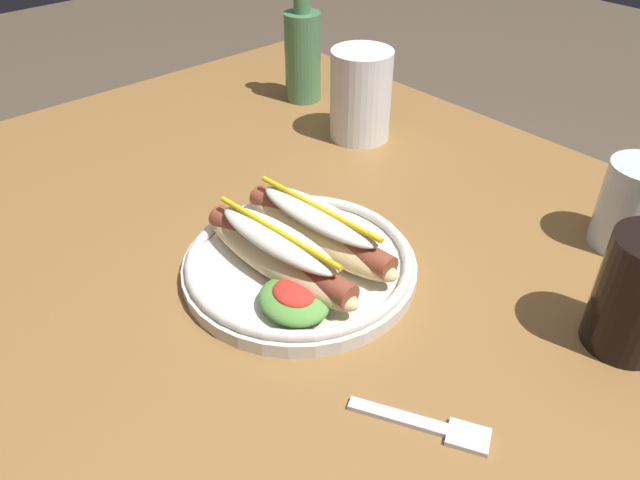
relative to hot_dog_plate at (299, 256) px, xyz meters
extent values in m
cube|color=olive|center=(-0.03, 0.06, -0.04)|extent=(1.17, 0.86, 0.04)
cylinder|color=olive|center=(-0.53, 0.40, -0.41)|extent=(0.06, 0.06, 0.70)
cylinder|color=silver|center=(0.00, 0.00, -0.02)|extent=(0.26, 0.26, 0.02)
torus|color=silver|center=(0.00, 0.00, -0.01)|extent=(0.25, 0.25, 0.01)
ellipsoid|color=#E0C184|center=(0.00, -0.03, 0.01)|extent=(0.22, 0.06, 0.04)
cylinder|color=brown|center=(0.00, -0.03, 0.02)|extent=(0.20, 0.04, 0.03)
ellipsoid|color=silver|center=(0.00, -0.03, 0.04)|extent=(0.17, 0.06, 0.02)
cylinder|color=yellow|center=(0.00, -0.03, 0.05)|extent=(0.17, 0.02, 0.01)
ellipsoid|color=#E0C184|center=(0.00, 0.03, 0.01)|extent=(0.22, 0.06, 0.04)
cylinder|color=brown|center=(0.00, 0.03, 0.02)|extent=(0.20, 0.04, 0.03)
ellipsoid|color=silver|center=(0.00, 0.03, 0.04)|extent=(0.17, 0.06, 0.02)
cylinder|color=yellow|center=(0.00, 0.03, 0.05)|extent=(0.17, 0.02, 0.01)
ellipsoid|color=#5B9942|center=(0.05, -0.05, 0.00)|extent=(0.08, 0.07, 0.02)
ellipsoid|color=red|center=(0.05, -0.05, 0.01)|extent=(0.05, 0.04, 0.01)
cube|color=silver|center=(0.20, -0.06, -0.02)|extent=(0.08, 0.05, 0.00)
cube|color=silver|center=(0.25, -0.03, -0.02)|extent=(0.04, 0.04, 0.00)
cylinder|color=black|center=(0.28, 0.17, 0.03)|extent=(0.08, 0.08, 0.12)
cylinder|color=silver|center=(0.21, 0.32, 0.03)|extent=(0.08, 0.08, 0.10)
cylinder|color=white|center=(-0.19, 0.29, 0.04)|extent=(0.09, 0.09, 0.13)
cylinder|color=#4C7F51|center=(-0.36, 0.31, 0.05)|extent=(0.06, 0.06, 0.15)
camera|label=1|loc=(0.40, -0.33, 0.40)|focal=34.20mm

